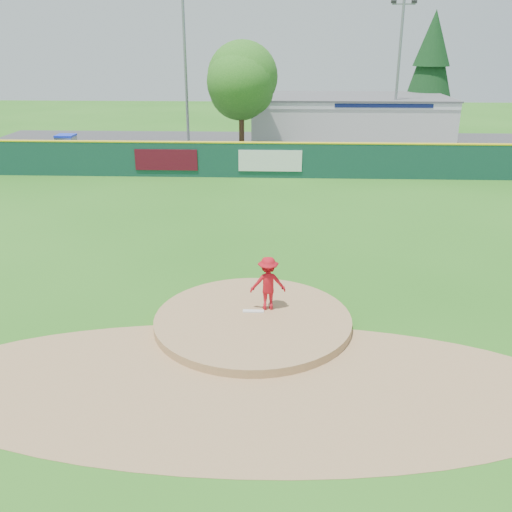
{
  "coord_description": "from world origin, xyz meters",
  "views": [
    {
      "loc": [
        0.72,
        -14.23,
        7.53
      ],
      "look_at": [
        0.0,
        2.0,
        1.3
      ],
      "focal_mm": 40.0,
      "sensor_mm": 36.0,
      "label": 1
    }
  ],
  "objects_px": {
    "light_pole_right": "(398,68)",
    "pool_building_grp": "(349,117)",
    "van": "(193,155)",
    "playground_slide": "(66,148)",
    "light_pole_left": "(185,61)",
    "pitcher": "(268,283)",
    "conifer_tree": "(431,64)",
    "deciduous_tree": "(241,86)"
  },
  "relations": [
    {
      "from": "van",
      "to": "light_pole_left",
      "type": "bearing_deg",
      "value": 34.26
    },
    {
      "from": "pitcher",
      "to": "light_pole_left",
      "type": "relative_size",
      "value": 0.14
    },
    {
      "from": "pool_building_grp",
      "to": "conifer_tree",
      "type": "xyz_separation_m",
      "value": [
        7.0,
        4.01,
        3.88
      ]
    },
    {
      "from": "light_pole_right",
      "to": "light_pole_left",
      "type": "bearing_deg",
      "value": -172.41
    },
    {
      "from": "pool_building_grp",
      "to": "light_pole_left",
      "type": "relative_size",
      "value": 1.38
    },
    {
      "from": "pitcher",
      "to": "conifer_tree",
      "type": "height_order",
      "value": "conifer_tree"
    },
    {
      "from": "playground_slide",
      "to": "deciduous_tree",
      "type": "height_order",
      "value": "deciduous_tree"
    },
    {
      "from": "conifer_tree",
      "to": "light_pole_left",
      "type": "xyz_separation_m",
      "value": [
        -19.0,
        -9.0,
        0.51
      ]
    },
    {
      "from": "playground_slide",
      "to": "deciduous_tree",
      "type": "bearing_deg",
      "value": 16.06
    },
    {
      "from": "pitcher",
      "to": "pool_building_grp",
      "type": "distance_m",
      "value": 31.95
    },
    {
      "from": "playground_slide",
      "to": "light_pole_left",
      "type": "relative_size",
      "value": 0.29
    },
    {
      "from": "pool_building_grp",
      "to": "playground_slide",
      "type": "distance_m",
      "value": 21.64
    },
    {
      "from": "playground_slide",
      "to": "light_pole_right",
      "type": "height_order",
      "value": "light_pole_right"
    },
    {
      "from": "light_pole_left",
      "to": "light_pole_right",
      "type": "xyz_separation_m",
      "value": [
        15.0,
        2.0,
        -0.51
      ]
    },
    {
      "from": "pitcher",
      "to": "pool_building_grp",
      "type": "height_order",
      "value": "pool_building_grp"
    },
    {
      "from": "pool_building_grp",
      "to": "light_pole_left",
      "type": "distance_m",
      "value": 13.72
    },
    {
      "from": "van",
      "to": "pool_building_grp",
      "type": "distance_m",
      "value": 15.42
    },
    {
      "from": "light_pole_right",
      "to": "pool_building_grp",
      "type": "bearing_deg",
      "value": 135.05
    },
    {
      "from": "deciduous_tree",
      "to": "light_pole_right",
      "type": "height_order",
      "value": "light_pole_right"
    },
    {
      "from": "deciduous_tree",
      "to": "light_pole_right",
      "type": "bearing_deg",
      "value": 19.98
    },
    {
      "from": "light_pole_left",
      "to": "light_pole_right",
      "type": "relative_size",
      "value": 1.1
    },
    {
      "from": "pool_building_grp",
      "to": "light_pole_right",
      "type": "distance_m",
      "value": 5.75
    },
    {
      "from": "pool_building_grp",
      "to": "deciduous_tree",
      "type": "bearing_deg",
      "value": -138.84
    },
    {
      "from": "pool_building_grp",
      "to": "playground_slide",
      "type": "xyz_separation_m",
      "value": [
        -19.08,
        -10.18,
        -0.77
      ]
    },
    {
      "from": "conifer_tree",
      "to": "light_pole_right",
      "type": "height_order",
      "value": "light_pole_right"
    },
    {
      "from": "pitcher",
      "to": "van",
      "type": "bearing_deg",
      "value": -81.96
    },
    {
      "from": "pitcher",
      "to": "van",
      "type": "xyz_separation_m",
      "value": [
        -5.16,
        20.44,
        -0.35
      ]
    },
    {
      "from": "pitcher",
      "to": "playground_slide",
      "type": "relative_size",
      "value": 0.49
    },
    {
      "from": "deciduous_tree",
      "to": "light_pole_left",
      "type": "relative_size",
      "value": 0.67
    },
    {
      "from": "van",
      "to": "deciduous_tree",
      "type": "relative_size",
      "value": 0.65
    },
    {
      "from": "light_pole_left",
      "to": "pitcher",
      "type": "bearing_deg",
      "value": -76.39
    },
    {
      "from": "van",
      "to": "light_pole_right",
      "type": "bearing_deg",
      "value": -37.2
    },
    {
      "from": "pool_building_grp",
      "to": "van",
      "type": "bearing_deg",
      "value": -134.34
    },
    {
      "from": "pitcher",
      "to": "playground_slide",
      "type": "xyz_separation_m",
      "value": [
        -13.48,
        21.26,
        -0.14
      ]
    },
    {
      "from": "pitcher",
      "to": "conifer_tree",
      "type": "bearing_deg",
      "value": -115.69
    },
    {
      "from": "pitcher",
      "to": "pool_building_grp",
      "type": "xyz_separation_m",
      "value": [
        5.6,
        31.45,
        0.63
      ]
    },
    {
      "from": "van",
      "to": "light_pole_right",
      "type": "distance_m",
      "value": 16.64
    },
    {
      "from": "light_pole_left",
      "to": "van",
      "type": "bearing_deg",
      "value": -78.32
    },
    {
      "from": "deciduous_tree",
      "to": "light_pole_right",
      "type": "relative_size",
      "value": 0.74
    },
    {
      "from": "pool_building_grp",
      "to": "deciduous_tree",
      "type": "height_order",
      "value": "deciduous_tree"
    },
    {
      "from": "conifer_tree",
      "to": "light_pole_left",
      "type": "distance_m",
      "value": 21.03
    },
    {
      "from": "light_pole_left",
      "to": "conifer_tree",
      "type": "bearing_deg",
      "value": 25.35
    }
  ]
}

